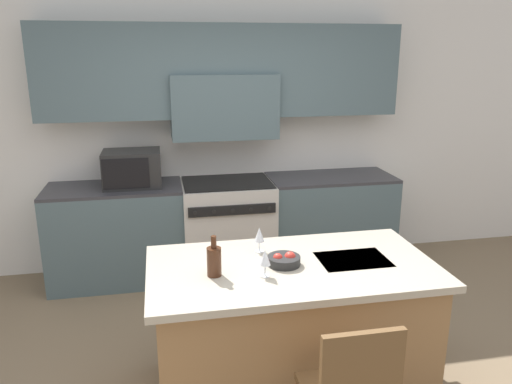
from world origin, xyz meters
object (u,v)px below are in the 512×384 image
at_px(fruit_bowl, 284,260).
at_px(wine_glass_far, 259,235).
at_px(wine_bottle, 214,260).
at_px(microwave, 132,169).
at_px(range_stove, 228,228).
at_px(wine_glass_near, 265,258).

bearing_deg(fruit_bowl, wine_glass_far, 115.67).
height_order(wine_bottle, wine_glass_far, wine_bottle).
relative_size(microwave, wine_glass_far, 3.10).
relative_size(range_stove, wine_glass_far, 5.59).
relative_size(wine_glass_far, fruit_bowl, 0.82).
relative_size(range_stove, fruit_bowl, 4.60).
height_order(microwave, fruit_bowl, microwave).
bearing_deg(range_stove, wine_glass_far, -90.45).
xyz_separation_m(range_stove, fruit_bowl, (0.10, -1.86, 0.45)).
bearing_deg(wine_glass_near, wine_glass_far, 83.66).
distance_m(wine_glass_near, wine_glass_far, 0.37).
bearing_deg(range_stove, microwave, 178.79).
xyz_separation_m(microwave, fruit_bowl, (0.98, -1.88, -0.19)).
distance_m(range_stove, wine_bottle, 2.02).
relative_size(range_stove, wine_glass_near, 5.59).
distance_m(wine_bottle, wine_glass_far, 0.44).
height_order(range_stove, wine_glass_near, wine_glass_near).
bearing_deg(fruit_bowl, wine_glass_near, -137.60).
distance_m(microwave, wine_glass_far, 1.86).
relative_size(microwave, wine_bottle, 2.11).
distance_m(wine_bottle, fruit_bowl, 0.45).
bearing_deg(microwave, wine_glass_far, -62.21).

